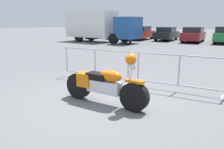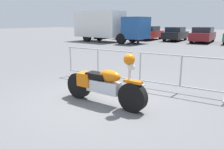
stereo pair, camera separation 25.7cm
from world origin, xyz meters
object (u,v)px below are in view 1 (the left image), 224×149
(crowd_barrier_near, at_px, (95,64))
(parked_car_white, at_px, (97,32))
(crowd_barrier_far, at_px, (179,73))
(parked_car_tan, at_px, (119,33))
(motorcycle, at_px, (104,84))
(parked_car_red, at_px, (141,33))
(pedestrian, at_px, (130,34))
(parked_car_maroon, at_px, (193,35))
(parked_car_black, at_px, (166,34))
(box_truck, at_px, (98,25))

(crowd_barrier_near, distance_m, parked_car_white, 20.12)
(crowd_barrier_far, xyz_separation_m, parked_car_tan, (-10.42, 17.55, 0.17))
(motorcycle, height_order, parked_car_red, parked_car_red)
(parked_car_white, bearing_deg, crowd_barrier_near, -147.17)
(crowd_barrier_near, distance_m, pedestrian, 12.87)
(motorcycle, bearing_deg, parked_car_maroon, 96.43)
(parked_car_black, bearing_deg, parked_car_tan, 90.89)
(parked_car_white, height_order, parked_car_black, parked_car_black)
(box_truck, distance_m, parked_car_tan, 4.99)
(parked_car_white, xyz_separation_m, parked_car_black, (8.46, 0.32, 0.03))
(pedestrian, bearing_deg, motorcycle, -134.78)
(motorcycle, bearing_deg, parked_car_white, 126.65)
(parked_car_white, relative_size, parked_car_red, 0.91)
(parked_car_white, bearing_deg, box_truck, -145.77)
(parked_car_black, relative_size, pedestrian, 2.51)
(box_truck, distance_m, parked_car_white, 5.47)
(motorcycle, height_order, parked_car_maroon, parked_car_maroon)
(parked_car_red, relative_size, pedestrian, 2.63)
(motorcycle, bearing_deg, parked_car_red, 112.63)
(motorcycle, xyz_separation_m, pedestrian, (-5.34, 14.03, 0.43))
(crowd_barrier_near, bearing_deg, parked_car_white, 121.40)
(box_truck, bearing_deg, parked_car_black, 48.22)
(parked_car_tan, height_order, parked_car_black, parked_car_tan)
(parked_car_white, height_order, parked_car_red, parked_car_red)
(parked_car_white, bearing_deg, parked_car_red, -86.66)
(crowd_barrier_near, bearing_deg, motorcycle, -52.49)
(box_truck, xyz_separation_m, parked_car_tan, (-0.10, 4.91, -0.91))
(crowd_barrier_far, height_order, parked_car_white, parked_car_white)
(parked_car_black, distance_m, pedestrian, 5.61)
(parked_car_black, bearing_deg, crowd_barrier_near, -171.97)
(pedestrian, bearing_deg, crowd_barrier_near, -137.67)
(parked_car_white, distance_m, parked_car_tan, 2.84)
(parked_car_white, distance_m, parked_car_black, 8.46)
(parked_car_red, xyz_separation_m, parked_car_maroon, (5.64, -0.57, -0.01))
(motorcycle, distance_m, parked_car_maroon, 18.59)
(parked_car_tan, bearing_deg, pedestrian, -143.74)
(motorcycle, xyz_separation_m, parked_car_red, (-6.22, 19.15, 0.27))
(crowd_barrier_near, xyz_separation_m, box_truck, (-7.56, 12.64, 1.08))
(parked_car_white, relative_size, pedestrian, 2.39)
(motorcycle, relative_size, pedestrian, 1.35)
(box_truck, relative_size, parked_car_tan, 1.86)
(motorcycle, bearing_deg, crowd_barrier_near, 132.14)
(parked_car_white, bearing_deg, parked_car_tan, -80.93)
(parked_car_tan, distance_m, parked_car_red, 2.83)
(box_truck, bearing_deg, parked_car_maroon, 33.37)
(parked_car_white, relative_size, parked_car_maroon, 0.93)
(parked_car_maroon, xyz_separation_m, pedestrian, (-4.76, -4.55, 0.18))
(parked_car_tan, distance_m, parked_car_black, 5.64)
(pedestrian, bearing_deg, parked_car_red, 34.08)
(box_truck, bearing_deg, parked_car_tan, 98.16)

